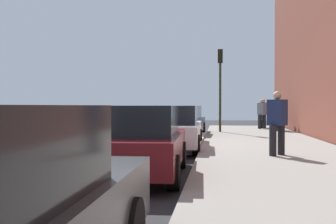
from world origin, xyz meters
name	(u,v)px	position (x,y,z in m)	size (l,w,h in m)	color
ground_plane	(172,150)	(0.00, 0.00, 0.00)	(56.00, 56.00, 0.00)	#28282B
sidewalk	(270,149)	(0.00, -3.30, 0.07)	(28.00, 4.60, 0.15)	gray
lane_stripe_centre	(82,148)	(0.00, 3.20, 0.00)	(28.00, 0.14, 0.01)	gold
snow_bank_curb	(196,141)	(2.09, -0.70, 0.11)	(7.10, 0.56, 0.22)	white
parked_car_maroon	(138,142)	(-5.24, 0.11, 0.76)	(4.18, 2.02, 1.51)	black
parked_car_white	(173,128)	(-0.14, -0.05, 0.76)	(4.79, 1.97, 1.51)	black
parked_car_navy	(183,121)	(5.70, 0.10, 0.76)	(4.72, 2.02, 1.51)	black
pedestrian_tan_coat	(277,113)	(8.49, -4.76, 1.12)	(0.56, 0.58, 1.83)	black
pedestrian_black_coat	(263,112)	(11.65, -4.38, 1.10)	(0.58, 0.53, 1.79)	black
pedestrian_grey_coat	(262,113)	(10.53, -4.16, 1.09)	(0.55, 0.54, 1.76)	black
pedestrian_navy_coat	(277,121)	(-2.32, -3.17, 1.09)	(0.54, 0.55, 1.76)	black
pedestrian_blue_coat	(275,112)	(9.49, -4.77, 1.14)	(0.61, 0.51, 1.85)	black
traffic_light_pole	(220,76)	(7.35, -1.68, 3.06)	(0.35, 0.26, 4.30)	#2D2D19
rolling_suitcase	(262,124)	(11.04, -4.25, 0.40)	(0.34, 0.22, 0.86)	black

